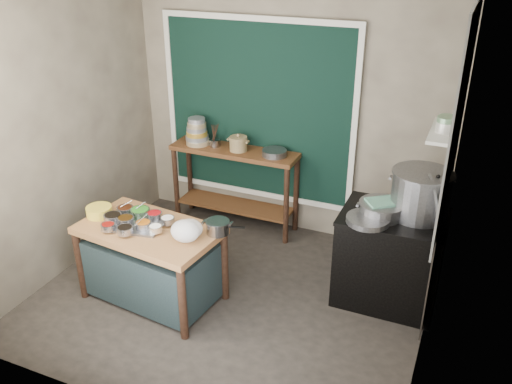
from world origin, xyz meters
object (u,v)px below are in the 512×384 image
at_px(stock_pot, 420,194).
at_px(saucepan, 218,227).
at_px(utensil_cup, 215,143).
at_px(yellow_basin, 99,211).
at_px(stove_block, 389,259).
at_px(ceramic_crock, 238,145).
at_px(prep_table, 152,263).
at_px(back_counter, 235,188).
at_px(steamer, 381,210).
at_px(condiment_tray, 136,224).

bearing_deg(stock_pot, saucepan, -154.13).
xyz_separation_m(saucepan, utensil_cup, (-0.75, 1.42, 0.18)).
bearing_deg(utensil_cup, yellow_basin, -104.52).
distance_m(stove_block, yellow_basin, 2.70).
bearing_deg(ceramic_crock, yellow_basin, -114.58).
xyz_separation_m(stove_block, saucepan, (-1.39, -0.69, 0.38)).
distance_m(prep_table, stove_block, 2.17).
distance_m(back_counter, saucepan, 1.54).
relative_size(prep_table, back_counter, 0.86).
relative_size(stove_block, utensil_cup, 6.84).
xyz_separation_m(prep_table, stove_block, (2.00, 0.85, 0.05)).
relative_size(stock_pot, steamer, 1.33).
relative_size(yellow_basin, ceramic_crock, 1.14).
distance_m(prep_table, back_counter, 1.59).
xyz_separation_m(prep_table, saucepan, (0.61, 0.16, 0.43)).
height_order(prep_table, condiment_tray, condiment_tray).
bearing_deg(stove_block, back_counter, 158.98).
height_order(saucepan, stock_pot, stock_pot).
relative_size(stove_block, condiment_tray, 1.82).
bearing_deg(prep_table, yellow_basin, -175.17).
relative_size(ceramic_crock, steamer, 0.52).
xyz_separation_m(condiment_tray, stock_pot, (2.31, 0.93, 0.33)).
relative_size(yellow_basin, saucepan, 1.09).
height_order(prep_table, stove_block, stove_block).
xyz_separation_m(back_counter, steamer, (1.79, -0.79, 0.47)).
bearing_deg(yellow_basin, stock_pot, 18.47).
bearing_deg(yellow_basin, ceramic_crock, 65.42).
height_order(yellow_basin, stock_pot, stock_pot).
xyz_separation_m(utensil_cup, stock_pot, (2.32, -0.65, 0.10)).
bearing_deg(condiment_tray, ceramic_crock, 79.43).
bearing_deg(prep_table, stock_pot, 29.55).
xyz_separation_m(condiment_tray, steamer, (2.02, 0.79, 0.18)).
bearing_deg(saucepan, steamer, 10.65).
bearing_deg(stove_block, yellow_basin, -161.85).
bearing_deg(back_counter, condiment_tray, -98.25).
xyz_separation_m(saucepan, steamer, (1.28, 0.62, 0.14)).
height_order(stove_block, yellow_basin, stove_block).
xyz_separation_m(condiment_tray, utensil_cup, (-0.01, 1.59, 0.23)).
relative_size(ceramic_crock, stock_pot, 0.39).
bearing_deg(saucepan, yellow_basin, 171.96).
distance_m(stove_block, ceramic_crock, 2.06).
bearing_deg(steamer, ceramic_crock, 155.96).
xyz_separation_m(ceramic_crock, steamer, (1.73, -0.77, -0.07)).
xyz_separation_m(prep_table, steamer, (1.89, 0.79, 0.57)).
bearing_deg(stock_pot, stove_block, -157.23).
xyz_separation_m(back_counter, saucepan, (0.51, -1.42, 0.33)).
bearing_deg(saucepan, condiment_tray, 177.77).
relative_size(stove_block, saucepan, 4.18).
bearing_deg(steamer, back_counter, 156.04).
bearing_deg(utensil_cup, condiment_tray, -89.71).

